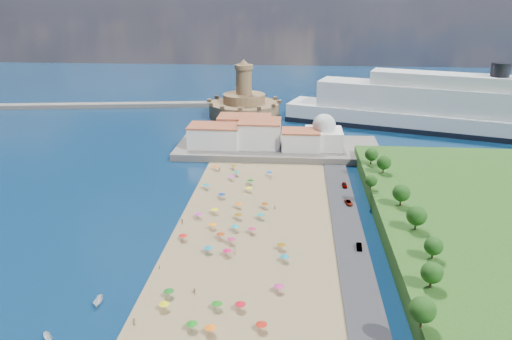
{
  "coord_description": "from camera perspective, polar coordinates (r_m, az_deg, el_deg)",
  "views": [
    {
      "loc": [
        17.43,
        -141.07,
        67.75
      ],
      "look_at": [
        4.0,
        25.0,
        8.0
      ],
      "focal_mm": 35.0,
      "sensor_mm": 36.0,
      "label": 1
    }
  ],
  "objects": [
    {
      "name": "domed_building",
      "position": [
        220.42,
        7.74,
        4.08
      ],
      "size": [
        16.0,
        16.0,
        15.0
      ],
      "color": "silver",
      "rests_on": "terrace"
    },
    {
      "name": "jetty",
      "position": [
        259.48,
        -2.05,
        4.85
      ],
      "size": [
        18.0,
        70.0,
        2.4
      ],
      "primitive_type": "cube",
      "color": "#59544C",
      "rests_on": "ground"
    },
    {
      "name": "beachgoers",
      "position": [
        153.94,
        -4.13,
        -5.98
      ],
      "size": [
        28.87,
        98.58,
        1.85
      ],
      "color": "tan",
      "rests_on": "beach"
    },
    {
      "name": "cruise_ship",
      "position": [
        271.9,
        20.92,
        6.31
      ],
      "size": [
        163.85,
        74.89,
        35.98
      ],
      "color": "black",
      "rests_on": "ground"
    },
    {
      "name": "hillside_trees",
      "position": [
        148.64,
        16.21,
        -3.99
      ],
      "size": [
        13.74,
        103.27,
        7.08
      ],
      "color": "#382314",
      "rests_on": "hillside"
    },
    {
      "name": "beach_parasols",
      "position": [
        146.42,
        -3.22,
        -6.92
      ],
      "size": [
        32.23,
        114.6,
        2.2
      ],
      "color": "gray",
      "rests_on": "beach"
    },
    {
      "name": "fortress",
      "position": [
        287.19,
        -1.38,
        7.44
      ],
      "size": [
        40.0,
        40.0,
        32.4
      ],
      "color": "olive",
      "rests_on": "ground"
    },
    {
      "name": "waterfront_buildings",
      "position": [
        223.84,
        -0.8,
        4.21
      ],
      "size": [
        57.0,
        29.0,
        11.0
      ],
      "color": "silver",
      "rests_on": "terrace"
    },
    {
      "name": "breakwater",
      "position": [
        327.31,
        -18.54,
        6.99
      ],
      "size": [
        199.03,
        34.77,
        2.6
      ],
      "primitive_type": "cube",
      "rotation": [
        0.0,
        0.0,
        0.14
      ],
      "color": "#59544C",
      "rests_on": "ground"
    },
    {
      "name": "terrace",
      "position": [
        224.21,
        2.52,
        2.52
      ],
      "size": [
        90.0,
        36.0,
        3.0
      ],
      "primitive_type": "cube",
      "color": "#59544C",
      "rests_on": "ground"
    },
    {
      "name": "moored_boats",
      "position": [
        120.29,
        -19.62,
        -15.43
      ],
      "size": [
        7.99,
        17.14,
        1.59
      ],
      "color": "white",
      "rests_on": "ground"
    },
    {
      "name": "ground",
      "position": [
        157.46,
        -2.2,
        -5.77
      ],
      "size": [
        700.0,
        700.0,
        0.0
      ],
      "primitive_type": "plane",
      "color": "#071938",
      "rests_on": "ground"
    },
    {
      "name": "parked_cars",
      "position": [
        167.36,
        10.63,
        -4.01
      ],
      "size": [
        2.74,
        50.76,
        1.42
      ],
      "color": "gray",
      "rests_on": "promenade"
    }
  ]
}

